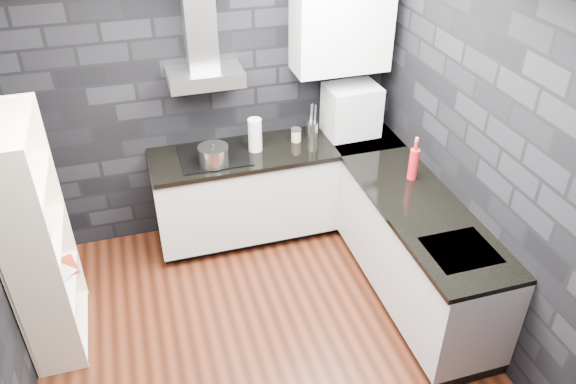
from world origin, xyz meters
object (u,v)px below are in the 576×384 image
red_bottle (413,164)px  fruit_bowl (35,244)px  appliance_garage (351,110)px  pot (214,156)px  storage_jar (296,136)px  bookshelf (37,241)px  glass_vase (255,135)px  utensil_crock (312,130)px

red_bottle → fruit_bowl: red_bottle is taller
appliance_garage → red_bottle: appliance_garage is taller
pot → storage_jar: 0.80m
red_bottle → bookshelf: bookshelf is taller
glass_vase → fruit_bowl: glass_vase is taller
utensil_crock → fruit_bowl: bearing=-157.0°
fruit_bowl → glass_vase: bearing=26.8°
glass_vase → red_bottle: (1.08, -0.80, -0.02)m
utensil_crock → storage_jar: bearing=-166.1°
utensil_crock → appliance_garage: (0.35, -0.03, 0.16)m
storage_jar → red_bottle: (0.70, -0.86, 0.08)m
pot → red_bottle: 1.61m
glass_vase → storage_jar: 0.40m
pot → appliance_garage: bearing=9.0°
pot → utensil_crock: bearing=14.2°
storage_jar → red_bottle: size_ratio=0.41×
red_bottle → fruit_bowl: size_ratio=1.10×
bookshelf → utensil_crock: bearing=8.8°
pot → fruit_bowl: bearing=-151.5°
pot → utensil_crock: size_ratio=1.77×
bookshelf → fruit_bowl: bookshelf is taller
glass_vase → storage_jar: bearing=7.5°
pot → red_bottle: (1.47, -0.66, 0.05)m
storage_jar → utensil_crock: utensil_crock is taller
utensil_crock → glass_vase: bearing=-170.6°
utensil_crock → fruit_bowl: size_ratio=0.58×
utensil_crock → appliance_garage: appliance_garage is taller
appliance_garage → bookshelf: 2.78m
bookshelf → fruit_bowl: 0.09m
glass_vase → utensil_crock: glass_vase is taller
appliance_garage → fruit_bowl: 2.80m
utensil_crock → appliance_garage: bearing=-5.1°
utensil_crock → appliance_garage: 0.39m
glass_vase → utensil_crock: (0.55, 0.09, -0.08)m
pot → storage_jar: bearing=14.2°
bookshelf → pot: bearing=13.3°
storage_jar → bookshelf: bookshelf is taller
appliance_garage → red_bottle: size_ratio=1.78×
glass_vase → appliance_garage: bearing=3.8°
glass_vase → fruit_bowl: size_ratio=1.24×
glass_vase → fruit_bowl: (-1.73, -0.87, -0.11)m
appliance_garage → fruit_bowl: (-2.63, -0.93, -0.19)m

